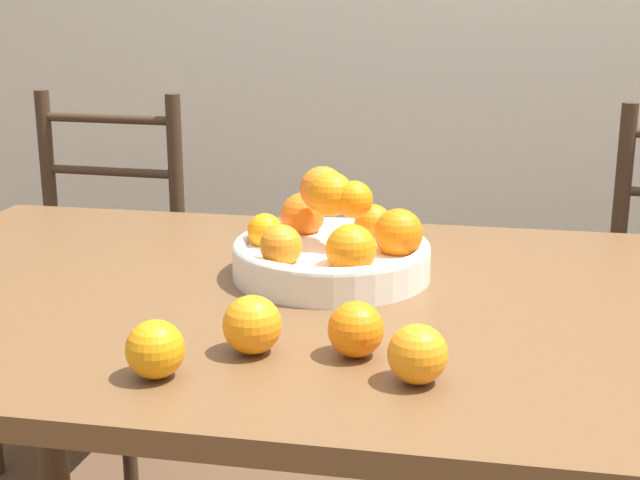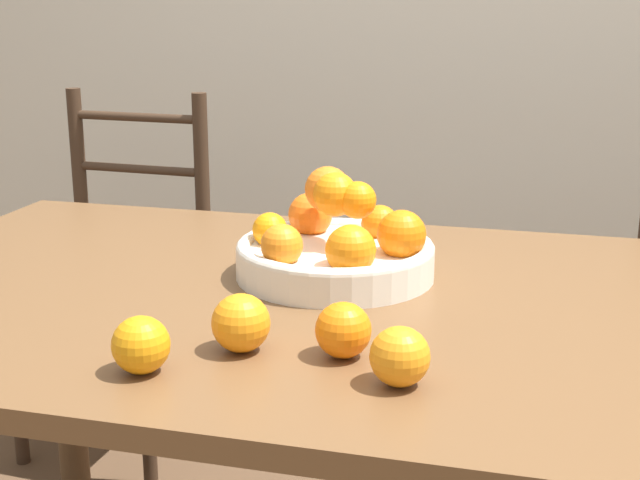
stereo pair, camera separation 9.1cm
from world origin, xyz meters
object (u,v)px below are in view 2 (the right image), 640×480
at_px(orange_loose_2, 241,323).
at_px(chair_left, 119,281).
at_px(orange_loose_1, 141,345).
at_px(fruit_bowl, 336,246).
at_px(orange_loose_3, 343,330).
at_px(orange_loose_0, 399,356).

distance_m(orange_loose_2, chair_left, 1.27).
distance_m(orange_loose_1, orange_loose_2, 0.14).
relative_size(fruit_bowl, orange_loose_3, 4.46).
relative_size(fruit_bowl, orange_loose_2, 4.21).
xyz_separation_m(fruit_bowl, chair_left, (-0.76, 0.65, -0.33)).
height_order(fruit_bowl, orange_loose_3, fruit_bowl).
bearing_deg(orange_loose_0, orange_loose_1, -171.90).
distance_m(orange_loose_1, chair_left, 1.30).
bearing_deg(orange_loose_0, chair_left, 131.59).
bearing_deg(chair_left, orange_loose_3, -46.19).
height_order(orange_loose_0, chair_left, chair_left).
height_order(orange_loose_0, orange_loose_2, orange_loose_2).
bearing_deg(orange_loose_0, fruit_bowl, 113.87).
bearing_deg(orange_loose_3, orange_loose_2, -173.67).
distance_m(fruit_bowl, orange_loose_3, 0.35).
bearing_deg(orange_loose_1, orange_loose_2, 45.22).
bearing_deg(chair_left, orange_loose_0, -45.33).
height_order(orange_loose_0, orange_loose_1, same).
bearing_deg(orange_loose_2, orange_loose_3, 6.33).
relative_size(orange_loose_1, orange_loose_2, 0.94).
height_order(fruit_bowl, orange_loose_2, fruit_bowl).
xyz_separation_m(orange_loose_3, chair_left, (-0.85, 0.99, -0.32)).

